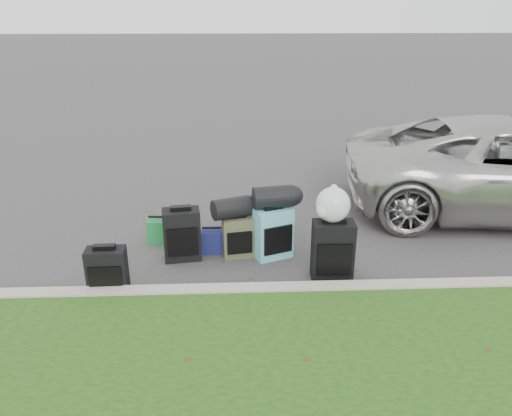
{
  "coord_description": "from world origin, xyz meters",
  "views": [
    {
      "loc": [
        -0.35,
        -5.51,
        2.84
      ],
      "look_at": [
        -0.1,
        0.2,
        0.55
      ],
      "focal_mm": 35.0,
      "sensor_mm": 36.0,
      "label": 1
    }
  ],
  "objects_px": {
    "suitcase_large_black_right": "(333,251)",
    "suitcase_olive": "(238,237)",
    "tote_green": "(159,231)",
    "suitcase_large_black_left": "(182,235)",
    "suitcase_small_black": "(107,271)",
    "tote_navy": "(212,241)",
    "suitcase_teal": "(273,233)"
  },
  "relations": [
    {
      "from": "suitcase_small_black",
      "to": "tote_navy",
      "type": "height_order",
      "value": "suitcase_small_black"
    },
    {
      "from": "suitcase_olive",
      "to": "tote_green",
      "type": "height_order",
      "value": "suitcase_olive"
    },
    {
      "from": "suitcase_large_black_left",
      "to": "suitcase_olive",
      "type": "height_order",
      "value": "suitcase_large_black_left"
    },
    {
      "from": "suitcase_olive",
      "to": "tote_navy",
      "type": "bearing_deg",
      "value": 149.8
    },
    {
      "from": "suitcase_large_black_left",
      "to": "suitcase_teal",
      "type": "distance_m",
      "value": 1.1
    },
    {
      "from": "suitcase_olive",
      "to": "tote_green",
      "type": "relative_size",
      "value": 1.66
    },
    {
      "from": "suitcase_large_black_left",
      "to": "suitcase_large_black_right",
      "type": "relative_size",
      "value": 0.93
    },
    {
      "from": "suitcase_large_black_left",
      "to": "suitcase_olive",
      "type": "distance_m",
      "value": 0.68
    },
    {
      "from": "suitcase_small_black",
      "to": "suitcase_large_black_right",
      "type": "distance_m",
      "value": 2.45
    },
    {
      "from": "suitcase_small_black",
      "to": "suitcase_olive",
      "type": "relative_size",
      "value": 1.01
    },
    {
      "from": "suitcase_large_black_right",
      "to": "tote_navy",
      "type": "xyz_separation_m",
      "value": [
        -1.36,
        0.72,
        -0.2
      ]
    },
    {
      "from": "suitcase_teal",
      "to": "tote_navy",
      "type": "bearing_deg",
      "value": 145.95
    },
    {
      "from": "suitcase_olive",
      "to": "suitcase_teal",
      "type": "height_order",
      "value": "suitcase_teal"
    },
    {
      "from": "suitcase_small_black",
      "to": "suitcase_teal",
      "type": "distance_m",
      "value": 1.97
    },
    {
      "from": "tote_green",
      "to": "suitcase_large_black_left",
      "type": "bearing_deg",
      "value": -49.03
    },
    {
      "from": "tote_green",
      "to": "tote_navy",
      "type": "relative_size",
      "value": 1.07
    },
    {
      "from": "suitcase_large_black_right",
      "to": "tote_green",
      "type": "bearing_deg",
      "value": 154.88
    },
    {
      "from": "suitcase_large_black_right",
      "to": "tote_green",
      "type": "height_order",
      "value": "suitcase_large_black_right"
    },
    {
      "from": "suitcase_small_black",
      "to": "suitcase_large_black_left",
      "type": "height_order",
      "value": "suitcase_large_black_left"
    },
    {
      "from": "suitcase_large_black_left",
      "to": "tote_navy",
      "type": "relative_size",
      "value": 2.22
    },
    {
      "from": "suitcase_large_black_right",
      "to": "tote_navy",
      "type": "distance_m",
      "value": 1.56
    },
    {
      "from": "suitcase_olive",
      "to": "tote_navy",
      "type": "xyz_separation_m",
      "value": [
        -0.32,
        0.12,
        -0.11
      ]
    },
    {
      "from": "suitcase_olive",
      "to": "suitcase_large_black_right",
      "type": "distance_m",
      "value": 1.21
    },
    {
      "from": "suitcase_large_black_right",
      "to": "tote_green",
      "type": "distance_m",
      "value": 2.33
    },
    {
      "from": "tote_green",
      "to": "tote_navy",
      "type": "height_order",
      "value": "tote_green"
    },
    {
      "from": "suitcase_small_black",
      "to": "suitcase_large_black_left",
      "type": "relative_size",
      "value": 0.81
    },
    {
      "from": "tote_green",
      "to": "tote_navy",
      "type": "xyz_separation_m",
      "value": [
        0.71,
        -0.33,
        -0.01
      ]
    },
    {
      "from": "suitcase_teal",
      "to": "suitcase_large_black_right",
      "type": "bearing_deg",
      "value": -63.26
    },
    {
      "from": "suitcase_small_black",
      "to": "suitcase_large_black_left",
      "type": "bearing_deg",
      "value": 44.49
    },
    {
      "from": "suitcase_large_black_right",
      "to": "suitcase_small_black",
      "type": "bearing_deg",
      "value": -173.55
    },
    {
      "from": "suitcase_large_black_right",
      "to": "suitcase_olive",
      "type": "bearing_deg",
      "value": 151.73
    },
    {
      "from": "suitcase_large_black_left",
      "to": "tote_navy",
      "type": "bearing_deg",
      "value": 17.47
    }
  ]
}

